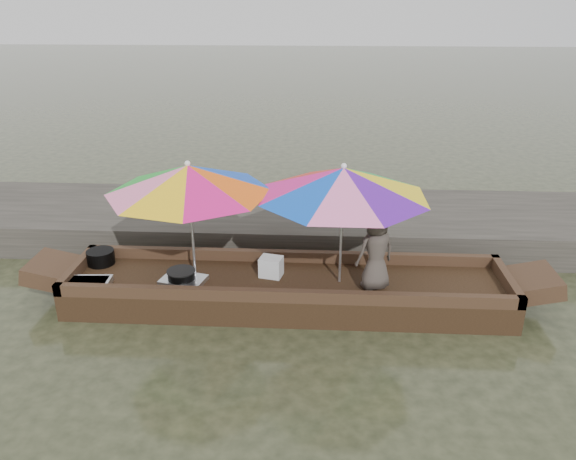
# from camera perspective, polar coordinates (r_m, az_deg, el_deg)

# --- Properties ---
(water) EXTENTS (80.00, 80.00, 0.00)m
(water) POSITION_cam_1_polar(r_m,az_deg,el_deg) (7.38, -0.04, -7.48)
(water) COLOR black
(water) RESTS_ON ground
(dock) EXTENTS (22.00, 2.20, 0.50)m
(dock) POSITION_cam_1_polar(r_m,az_deg,el_deg) (9.24, 0.74, 0.75)
(dock) COLOR #2D2B26
(dock) RESTS_ON ground
(boat_hull) EXTENTS (5.60, 1.20, 0.35)m
(boat_hull) POSITION_cam_1_polar(r_m,az_deg,el_deg) (7.29, -0.05, -6.29)
(boat_hull) COLOR black
(boat_hull) RESTS_ON water
(cooking_pot) EXTENTS (0.37, 0.37, 0.19)m
(cooking_pot) POSITION_cam_1_polar(r_m,az_deg,el_deg) (7.99, -18.49, -2.63)
(cooking_pot) COLOR black
(cooking_pot) RESTS_ON boat_hull
(tray_crayfish) EXTENTS (0.56, 0.41, 0.09)m
(tray_crayfish) POSITION_cam_1_polar(r_m,az_deg,el_deg) (7.43, -19.69, -5.23)
(tray_crayfish) COLOR silver
(tray_crayfish) RESTS_ON boat_hull
(tray_scallop) EXTENTS (0.61, 0.49, 0.06)m
(tray_scallop) POSITION_cam_1_polar(r_m,az_deg,el_deg) (7.25, -10.58, -5.04)
(tray_scallop) COLOR silver
(tray_scallop) RESTS_ON boat_hull
(charcoal_grill) EXTENTS (0.34, 0.34, 0.16)m
(charcoal_grill) POSITION_cam_1_polar(r_m,az_deg,el_deg) (7.23, -10.78, -4.73)
(charcoal_grill) COLOR black
(charcoal_grill) RESTS_ON boat_hull
(supply_bag) EXTENTS (0.32, 0.28, 0.26)m
(supply_bag) POSITION_cam_1_polar(r_m,az_deg,el_deg) (7.25, -1.73, -3.75)
(supply_bag) COLOR silver
(supply_bag) RESTS_ON boat_hull
(vendor) EXTENTS (0.58, 0.50, 1.00)m
(vendor) POSITION_cam_1_polar(r_m,az_deg,el_deg) (6.88, 8.92, -2.14)
(vendor) COLOR #423A34
(vendor) RESTS_ON boat_hull
(umbrella_bow) EXTENTS (2.31, 2.31, 1.55)m
(umbrella_bow) POSITION_cam_1_polar(r_m,az_deg,el_deg) (7.04, -9.77, 0.84)
(umbrella_bow) COLOR blue
(umbrella_bow) RESTS_ON boat_hull
(umbrella_stern) EXTENTS (2.76, 2.76, 1.55)m
(umbrella_stern) POSITION_cam_1_polar(r_m,az_deg,el_deg) (6.87, 5.46, 0.52)
(umbrella_stern) COLOR yellow
(umbrella_stern) RESTS_ON boat_hull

